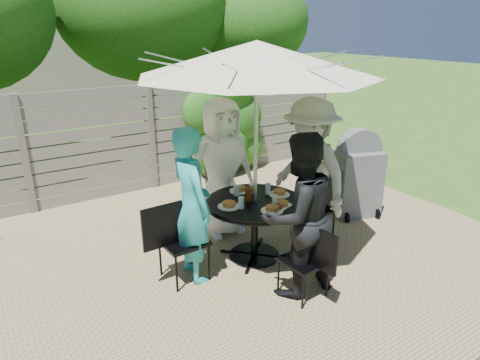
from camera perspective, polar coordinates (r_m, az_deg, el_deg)
backyard_envelope at (r=14.41m, az=-23.38°, el=17.90°), size 60.00×60.00×5.00m
patio_table at (r=5.25m, az=1.98°, el=-5.13°), size 1.22×1.22×0.77m
umbrella at (r=4.76m, az=2.26°, el=15.85°), size 2.79×2.79×2.61m
chair_back at (r=6.12m, az=-2.96°, el=-4.08°), size 0.48×0.67×0.90m
person_back at (r=5.76m, az=-2.46°, el=1.63°), size 0.95×0.64×1.91m
chair_left at (r=4.96m, az=-7.62°, el=-10.09°), size 0.72×0.49×0.98m
person_left at (r=4.74m, az=-6.44°, el=-3.42°), size 0.45×0.67×1.79m
chair_front at (r=4.70m, az=8.50°, el=-12.41°), size 0.46×0.65×0.88m
person_front at (r=4.49m, az=7.81°, el=-4.82°), size 0.90×0.71×1.79m
chair_right at (r=5.89m, az=9.90°, el=-5.34°), size 0.67×0.48×0.91m
person_right at (r=5.55m, az=9.25°, el=0.87°), size 0.77×1.28×1.95m
plate_back at (r=5.43m, az=-0.05°, el=-1.28°), size 0.26×0.26×0.06m
plate_left at (r=4.97m, az=-1.48°, el=-3.35°), size 0.26×0.26×0.06m
plate_front at (r=4.87m, az=4.32°, el=-3.92°), size 0.26×0.26×0.06m
plate_right at (r=5.33m, az=5.27°, el=-1.75°), size 0.26×0.26×0.06m
plate_extra at (r=5.01m, az=5.61°, el=-3.24°), size 0.24×0.24×0.06m
glass_back at (r=5.28m, az=-0.46°, el=-1.37°), size 0.07×0.07×0.14m
glass_left at (r=4.92m, az=0.14°, el=-3.05°), size 0.07×0.07×0.14m
glass_front at (r=4.98m, az=4.66°, el=-2.79°), size 0.07×0.07×0.14m
glass_right at (r=5.34m, az=3.75°, el=-1.15°), size 0.07×0.07×0.14m
syrup_jug at (r=5.13m, az=1.16°, el=-1.91°), size 0.09×0.09×0.16m
coffee_cup at (r=5.35m, az=1.64°, el=-1.19°), size 0.08×0.08×0.12m
bbq_grill at (r=6.66m, az=15.25°, el=0.44°), size 0.79×0.69×1.35m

